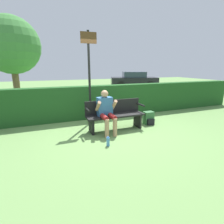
% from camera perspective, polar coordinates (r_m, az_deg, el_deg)
% --- Properties ---
extents(ground_plane, '(40.00, 40.00, 0.00)m').
position_cam_1_polar(ground_plane, '(5.02, 1.18, -5.79)').
color(ground_plane, '#668E4C').
extents(hedge_back, '(12.00, 0.39, 1.12)m').
position_cam_1_polar(hedge_back, '(6.18, -3.99, 3.47)').
color(hedge_back, '#1E4C1E').
rests_on(hedge_back, ground).
extents(park_bench, '(1.65, 0.44, 0.83)m').
position_cam_1_polar(park_bench, '(4.94, 0.94, -0.79)').
color(park_bench, black).
rests_on(park_bench, ground).
extents(person_seated, '(0.54, 0.64, 1.14)m').
position_cam_1_polar(person_seated, '(4.66, -1.92, 0.71)').
color(person_seated, '#336699').
rests_on(person_seated, ground).
extents(backpack, '(0.30, 0.29, 0.39)m').
position_cam_1_polar(backpack, '(5.58, 11.88, -1.98)').
color(backpack, '#336638').
rests_on(backpack, ground).
extents(water_bottle, '(0.07, 0.07, 0.22)m').
position_cam_1_polar(water_bottle, '(4.01, -1.29, -9.62)').
color(water_bottle, '#4C8CCC').
rests_on(water_bottle, ground).
extents(signpost, '(0.47, 0.09, 2.75)m').
position_cam_1_polar(signpost, '(5.38, -7.42, 13.07)').
color(signpost, black).
rests_on(signpost, ground).
extents(parked_car, '(4.31, 2.95, 1.32)m').
position_cam_1_polar(parked_car, '(15.63, 7.15, 10.39)').
color(parked_car, black).
rests_on(parked_car, ground).
extents(tree, '(2.57, 2.57, 3.97)m').
position_cam_1_polar(tree, '(9.64, -30.05, 18.22)').
color(tree, brown).
rests_on(tree, ground).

